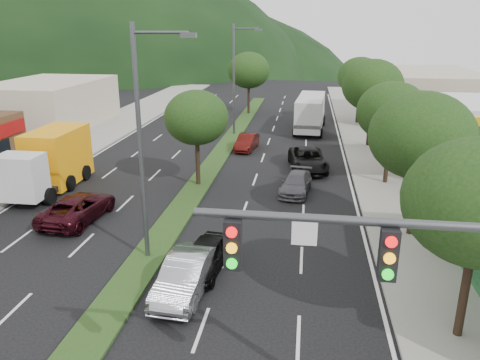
% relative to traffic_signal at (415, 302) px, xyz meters
% --- Properties ---
extents(sidewalk_right, '(5.00, 90.00, 0.15)m').
position_rel_traffic_signal_xyz_m(sidewalk_right, '(3.47, 26.54, -4.57)').
color(sidewalk_right, gray).
rests_on(sidewalk_right, ground).
extents(sidewalk_left, '(6.00, 90.00, 0.15)m').
position_rel_traffic_signal_xyz_m(sidewalk_left, '(-22.03, 26.54, -4.57)').
color(sidewalk_left, gray).
rests_on(sidewalk_left, ground).
extents(median, '(1.60, 56.00, 0.12)m').
position_rel_traffic_signal_xyz_m(median, '(-9.03, 29.54, -4.59)').
color(median, '#1A3513').
rests_on(median, ground).
extents(traffic_signal, '(6.12, 0.40, 7.00)m').
position_rel_traffic_signal_xyz_m(traffic_signal, '(0.00, 0.00, 0.00)').
color(traffic_signal, '#47494C').
rests_on(traffic_signal, ground).
extents(bldg_left_far, '(9.00, 14.00, 4.60)m').
position_rel_traffic_signal_xyz_m(bldg_left_far, '(-28.03, 35.54, -2.35)').
color(bldg_left_far, beige).
rests_on(bldg_left_far, ground).
extents(bldg_right_far, '(10.00, 16.00, 5.20)m').
position_rel_traffic_signal_xyz_m(bldg_right_far, '(10.47, 45.54, -2.05)').
color(bldg_right_far, beige).
rests_on(bldg_right_far, ground).
extents(tree_r_a, '(4.60, 4.60, 6.63)m').
position_rel_traffic_signal_xyz_m(tree_r_a, '(2.97, 5.54, 0.17)').
color(tree_r_a, black).
rests_on(tree_r_a, sidewalk_right).
extents(tree_r_b, '(4.80, 4.80, 6.94)m').
position_rel_traffic_signal_xyz_m(tree_r_b, '(2.97, 13.54, 0.39)').
color(tree_r_b, black).
rests_on(tree_r_b, sidewalk_right).
extents(tree_r_c, '(4.40, 4.40, 6.48)m').
position_rel_traffic_signal_xyz_m(tree_r_c, '(2.97, 21.54, 0.10)').
color(tree_r_c, black).
rests_on(tree_r_c, sidewalk_right).
extents(tree_r_d, '(5.00, 5.00, 7.17)m').
position_rel_traffic_signal_xyz_m(tree_r_d, '(2.97, 31.54, 0.54)').
color(tree_r_d, black).
rests_on(tree_r_d, sidewalk_right).
extents(tree_r_e, '(4.60, 4.60, 6.71)m').
position_rel_traffic_signal_xyz_m(tree_r_e, '(2.97, 41.54, 0.25)').
color(tree_r_e, black).
rests_on(tree_r_e, sidewalk_right).
extents(tree_med_near, '(4.00, 4.00, 6.02)m').
position_rel_traffic_signal_xyz_m(tree_med_near, '(-9.03, 19.54, -0.22)').
color(tree_med_near, black).
rests_on(tree_med_near, median).
extents(tree_med_far, '(4.80, 4.80, 6.94)m').
position_rel_traffic_signal_xyz_m(tree_med_far, '(-9.03, 45.54, 0.36)').
color(tree_med_far, black).
rests_on(tree_med_far, median).
extents(streetlight_near, '(2.60, 0.25, 10.00)m').
position_rel_traffic_signal_xyz_m(streetlight_near, '(-8.82, 9.54, 0.94)').
color(streetlight_near, '#47494C').
rests_on(streetlight_near, ground).
extents(streetlight_mid, '(2.60, 0.25, 10.00)m').
position_rel_traffic_signal_xyz_m(streetlight_mid, '(-8.82, 34.54, 0.94)').
color(streetlight_mid, '#47494C').
rests_on(streetlight_mid, ground).
extents(sedan_silver, '(1.83, 4.57, 1.48)m').
position_rel_traffic_signal_xyz_m(sedan_silver, '(-6.61, 7.02, -3.91)').
color(sedan_silver, '#999BA0').
rests_on(sedan_silver, ground).
extents(suv_maroon, '(2.75, 5.23, 1.40)m').
position_rel_traffic_signal_xyz_m(suv_maroon, '(-14.03, 13.11, -3.94)').
color(suv_maroon, '#320B13').
rests_on(suv_maroon, ground).
extents(car_queue_a, '(1.99, 4.07, 1.34)m').
position_rel_traffic_signal_xyz_m(car_queue_a, '(-6.24, 8.72, -3.98)').
color(car_queue_a, black).
rests_on(car_queue_a, ground).
extents(car_queue_b, '(2.19, 4.26, 1.18)m').
position_rel_traffic_signal_xyz_m(car_queue_b, '(-2.74, 19.08, -4.05)').
color(car_queue_b, '#515156').
rests_on(car_queue_b, ground).
extents(car_queue_c, '(1.78, 4.04, 1.29)m').
position_rel_traffic_signal_xyz_m(car_queue_c, '(-7.11, 29.08, -4.00)').
color(car_queue_c, '#450E0B').
rests_on(car_queue_c, ground).
extents(car_queue_d, '(3.14, 5.62, 1.48)m').
position_rel_traffic_signal_xyz_m(car_queue_d, '(-2.05, 24.08, -3.90)').
color(car_queue_d, black).
rests_on(car_queue_d, ground).
extents(box_truck, '(2.94, 7.34, 3.60)m').
position_rel_traffic_signal_xyz_m(box_truck, '(-18.03, 17.74, -2.94)').
color(box_truck, silver).
rests_on(box_truck, ground).
extents(motorhome, '(3.21, 8.77, 3.31)m').
position_rel_traffic_signal_xyz_m(motorhome, '(-1.93, 37.61, -2.88)').
color(motorhome, silver).
rests_on(motorhome, ground).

